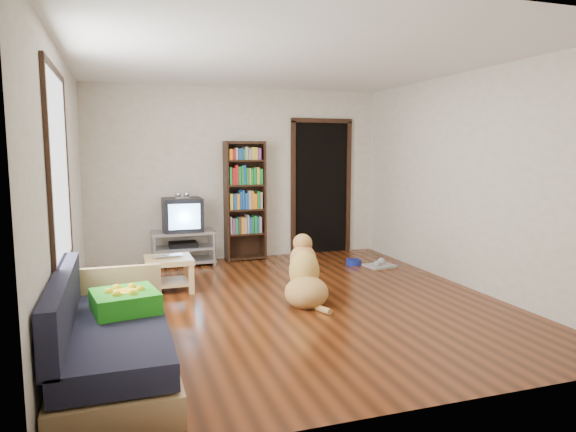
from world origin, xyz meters
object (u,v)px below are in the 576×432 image
object	(u,v)px
coffee_table	(169,267)
crt_tv	(182,214)
bookshelf	(245,194)
green_cushion	(125,301)
dog_bowl	(353,262)
grey_rag	(380,266)
sofa	(109,344)
laptop	(169,257)
tv_stand	(183,247)
dog	(305,277)

from	to	relation	value
coffee_table	crt_tv	bearing A→B (deg)	76.28
coffee_table	bookshelf	bearing A→B (deg)	48.20
green_cushion	dog_bowl	size ratio (longest dim) A/B	2.16
grey_rag	crt_tv	distance (m)	2.96
sofa	bookshelf	bearing A→B (deg)	62.68
bookshelf	coffee_table	xyz separation A→B (m)	(-1.28, -1.43, -0.72)
sofa	green_cushion	bearing A→B (deg)	63.91
laptop	crt_tv	world-z (taller)	crt_tv
laptop	sofa	bearing A→B (deg)	-113.60
green_cushion	coffee_table	bearing A→B (deg)	65.23
tv_stand	dog	xyz separation A→B (m)	(1.05, -2.30, 0.01)
green_cushion	laptop	distance (m)	2.07
green_cushion	grey_rag	xyz separation A→B (m)	(3.52, 2.35, -0.48)
laptop	grey_rag	size ratio (longest dim) A/B	0.87
crt_tv	bookshelf	xyz separation A→B (m)	(0.95, 0.07, 0.26)
tv_stand	sofa	bearing A→B (deg)	-105.02
grey_rag	sofa	xyz separation A→B (m)	(-3.64, -2.60, 0.25)
grey_rag	coffee_table	world-z (taller)	coffee_table
sofa	dog	xyz separation A→B (m)	(2.02, 1.33, 0.02)
tv_stand	coffee_table	world-z (taller)	tv_stand
tv_stand	crt_tv	bearing A→B (deg)	90.00
grey_rag	sofa	bearing A→B (deg)	-144.42
tv_stand	crt_tv	size ratio (longest dim) A/B	1.55
sofa	coffee_table	bearing A→B (deg)	74.36
dog_bowl	tv_stand	xyz separation A→B (m)	(-2.37, 0.78, 0.23)
dog_bowl	tv_stand	bearing A→B (deg)	161.83
bookshelf	sofa	size ratio (longest dim) A/B	1.00
coffee_table	tv_stand	bearing A→B (deg)	76.07
laptop	coffee_table	size ratio (longest dim) A/B	0.63
sofa	laptop	bearing A→B (deg)	74.16
grey_rag	tv_stand	distance (m)	2.87
crt_tv	dog	bearing A→B (deg)	-65.77
green_cushion	coffee_table	distance (m)	2.11
dog_bowl	grey_rag	size ratio (longest dim) A/B	0.55
sofa	coffee_table	distance (m)	2.38
green_cushion	sofa	size ratio (longest dim) A/B	0.26
dog	bookshelf	bearing A→B (deg)	92.28
laptop	dog	bearing A→B (deg)	-41.74
green_cushion	dog	distance (m)	2.19
tv_stand	sofa	world-z (taller)	sofa
dog_bowl	grey_rag	bearing A→B (deg)	-39.81
green_cushion	dog_bowl	bearing A→B (deg)	28.44
grey_rag	tv_stand	world-z (taller)	tv_stand
grey_rag	dog	size ratio (longest dim) A/B	0.43
bookshelf	coffee_table	distance (m)	2.05
green_cushion	crt_tv	xyz separation A→B (m)	(0.85, 3.40, 0.24)
crt_tv	laptop	bearing A→B (deg)	-103.43
sofa	dog_bowl	bearing A→B (deg)	40.52
tv_stand	bookshelf	size ratio (longest dim) A/B	0.50
sofa	dog	size ratio (longest dim) A/B	1.92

